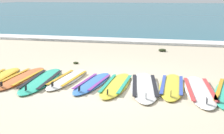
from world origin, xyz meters
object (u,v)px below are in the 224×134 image
surfboard_5 (116,85)px  surfboard_3 (68,79)px  surfboard_8 (200,90)px  surfboard_7 (172,86)px  surfboard_2 (42,80)px  surfboard_4 (93,83)px  surfboard_6 (144,86)px  surfboard_1 (21,78)px

surfboard_5 → surfboard_3: bearing=170.2°
surfboard_3 → surfboard_8: same height
surfboard_3 → surfboard_5: size_ratio=0.96×
surfboard_3 → surfboard_7: 2.56m
surfboard_2 → surfboard_5: (1.86, 0.04, 0.00)m
surfboard_4 → surfboard_7: 1.85m
surfboard_7 → surfboard_3: bearing=179.6°
surfboard_4 → surfboard_6: 1.23m
surfboard_1 → surfboard_4: bearing=-1.0°
surfboard_2 → surfboard_4: 1.29m
surfboard_6 → surfboard_2: bearing=-178.3°
surfboard_4 → surfboard_5: same height
surfboard_2 → surfboard_8: (3.74, 0.03, -0.00)m
surfboard_2 → surfboard_6: (2.52, 0.08, -0.00)m
surfboard_3 → surfboard_6: same height
surfboard_3 → surfboard_8: bearing=-4.1°
surfboard_2 → surfboard_3: size_ratio=1.19×
surfboard_2 → surfboard_6: 2.52m
surfboard_2 → surfboard_7: (3.13, 0.24, 0.00)m
surfboard_4 → surfboard_5: size_ratio=0.93×
surfboard_3 → surfboard_5: (1.29, -0.22, -0.00)m
surfboard_3 → surfboard_4: bearing=-15.6°
surfboard_1 → surfboard_4: 1.88m
surfboard_5 → surfboard_4: bearing=177.6°
surfboard_1 → surfboard_7: size_ratio=1.03×
surfboard_5 → surfboard_7: 1.28m
surfboard_6 → surfboard_8: bearing=-2.0°
surfboard_4 → surfboard_6: size_ratio=0.80×
surfboard_1 → surfboard_7: (3.72, 0.15, 0.00)m
surfboard_5 → surfboard_7: (1.27, 0.20, -0.00)m
surfboard_6 → surfboard_1: bearing=179.7°
surfboard_1 → surfboard_3: size_ratio=1.10×
surfboard_2 → surfboard_8: size_ratio=1.00×
surfboard_1 → surfboard_5: bearing=-1.3°
surfboard_1 → surfboard_6: 3.11m
surfboard_3 → surfboard_4: size_ratio=1.03×
surfboard_4 → surfboard_3: bearing=164.4°
surfboard_2 → surfboard_4: size_ratio=1.22×
surfboard_5 → surfboard_2: bearing=-178.9°
surfboard_1 → surfboard_7: bearing=2.3°
surfboard_4 → surfboard_2: bearing=-177.3°
surfboard_5 → surfboard_6: (0.65, 0.04, -0.00)m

